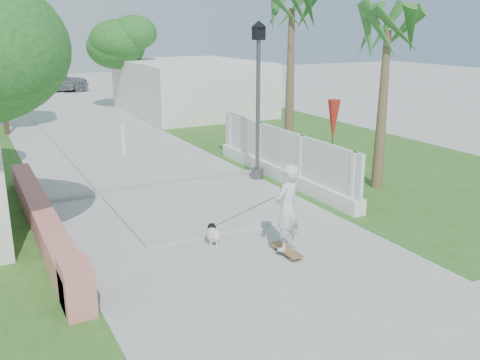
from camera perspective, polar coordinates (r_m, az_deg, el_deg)
ground at (r=9.84m, az=2.86°, el=-9.79°), size 90.00×90.00×0.00m
path_strip at (r=28.30m, az=-18.19°, el=6.65°), size 3.20×36.00×0.06m
curb at (r=14.96m, az=-8.82°, el=-0.57°), size 6.50×0.25×0.10m
grass_right at (r=19.87m, az=8.66°, el=3.46°), size 8.00×20.00×0.01m
pink_wall at (r=11.92m, az=-20.12°, el=-4.44°), size 0.45×8.20×0.80m
lattice_fence at (r=15.36m, az=4.41°, el=1.93°), size 0.35×7.00×1.50m
building_right at (r=27.85m, az=-5.29°, el=9.88°), size 6.00×8.00×2.60m
street_lamp at (r=15.18m, az=1.94°, el=9.03°), size 0.44×0.44×4.44m
bollard at (r=18.61m, az=-12.35°, el=4.24°), size 0.14×0.14×1.09m
patio_umbrella at (r=15.50m, az=9.92°, el=6.19°), size 0.36×0.36×2.30m
tree_path_right at (r=28.67m, az=-12.28°, el=14.17°), size 3.00×3.00×4.79m
palm_far at (r=16.80m, az=5.53°, el=16.69°), size 1.80×1.80×5.30m
palm_near at (r=14.68m, az=15.45°, el=14.23°), size 1.80×1.80×4.70m
skateboarder at (r=10.44m, az=1.62°, el=-3.40°), size 1.43×1.77×1.81m
dog at (r=10.96m, az=-2.92°, el=-5.74°), size 0.38×0.57×0.40m
parked_car at (r=38.29m, az=-19.39°, el=9.97°), size 4.85×2.49×1.58m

